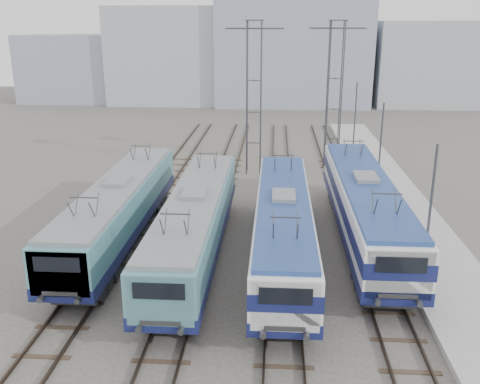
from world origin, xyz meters
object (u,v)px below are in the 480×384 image
at_px(locomotive_far_left, 118,208).
at_px(locomotive_center_left, 195,222).
at_px(locomotive_far_right, 365,204).
at_px(catenary_tower_west, 254,91).
at_px(mast_rear, 355,123).
at_px(locomotive_center_right, 283,223).
at_px(mast_front, 429,222).
at_px(catenary_tower_east, 334,89).
at_px(mast_mid, 380,156).

bearing_deg(locomotive_far_left, locomotive_center_left, -22.56).
bearing_deg(locomotive_far_right, catenary_tower_west, 115.23).
distance_m(locomotive_center_left, mast_rear, 23.92).
distance_m(locomotive_center_right, mast_rear, 22.27).
xyz_separation_m(locomotive_far_right, mast_front, (1.85, -5.67, 1.17)).
relative_size(locomotive_center_right, catenary_tower_east, 1.45).
bearing_deg(locomotive_center_right, mast_mid, 55.68).
xyz_separation_m(locomotive_center_left, mast_front, (10.85, -2.72, 1.33)).
height_order(catenary_tower_west, mast_rear, catenary_tower_west).
height_order(locomotive_far_right, mast_mid, mast_mid).
bearing_deg(locomotive_far_right, mast_mid, 73.70).
distance_m(mast_mid, mast_rear, 12.00).
xyz_separation_m(catenary_tower_east, mast_front, (2.10, -22.00, -3.14)).
height_order(catenary_tower_east, mast_mid, catenary_tower_east).
relative_size(mast_front, mast_rear, 1.00).
bearing_deg(mast_mid, mast_front, -90.00).
distance_m(catenary_tower_west, catenary_tower_east, 6.80).
bearing_deg(locomotive_far_left, catenary_tower_east, 52.72).
height_order(catenary_tower_east, mast_rear, catenary_tower_east).
bearing_deg(catenary_tower_west, mast_front, -66.73).
bearing_deg(locomotive_far_right, locomotive_far_left, -175.43).
distance_m(locomotive_center_right, mast_mid, 11.34).
relative_size(locomotive_far_left, locomotive_center_right, 1.00).
relative_size(locomotive_far_left, locomotive_center_left, 1.00).
height_order(locomotive_far_left, locomotive_far_right, locomotive_far_right).
height_order(locomotive_far_left, mast_mid, mast_mid).
height_order(locomotive_far_right, mast_front, mast_front).
bearing_deg(mast_rear, catenary_tower_east, -136.40).
distance_m(locomotive_far_left, locomotive_far_right, 13.54).
bearing_deg(locomotive_far_left, mast_mid, 25.76).
xyz_separation_m(locomotive_far_left, mast_rear, (15.35, 19.41, 1.34)).
height_order(catenary_tower_west, catenary_tower_east, same).
height_order(catenary_tower_east, mast_front, catenary_tower_east).
distance_m(catenary_tower_west, mast_rear, 9.99).
height_order(locomotive_center_left, mast_rear, mast_rear).
bearing_deg(locomotive_far_right, locomotive_center_right, -146.53).
xyz_separation_m(locomotive_center_right, mast_rear, (6.35, 21.30, 1.28)).
bearing_deg(catenary_tower_west, locomotive_center_right, -82.59).
bearing_deg(locomotive_far_left, locomotive_far_right, 4.57).
relative_size(locomotive_center_left, mast_front, 2.48).
relative_size(locomotive_center_left, mast_rear, 2.48).
xyz_separation_m(locomotive_far_left, locomotive_center_right, (9.00, -1.90, 0.06)).
relative_size(mast_mid, mast_rear, 1.00).
height_order(locomotive_far_left, catenary_tower_west, catenary_tower_west).
bearing_deg(mast_mid, locomotive_far_right, -106.30).
distance_m(locomotive_center_right, catenary_tower_east, 20.25).
bearing_deg(catenary_tower_east, mast_front, -84.55).
relative_size(locomotive_center_left, locomotive_far_right, 0.95).
relative_size(catenary_tower_east, mast_mid, 1.71).
distance_m(catenary_tower_east, mast_front, 22.32).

